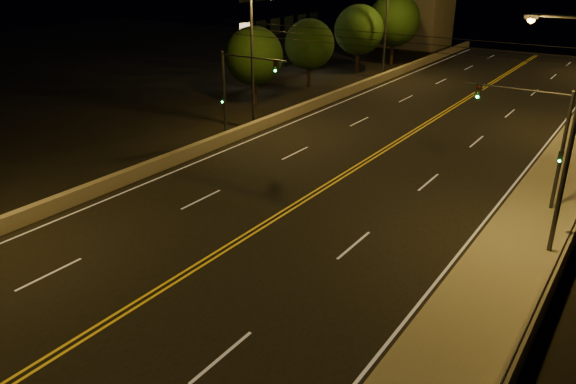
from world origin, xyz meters
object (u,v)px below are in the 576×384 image
Objects in this scene: traffic_signal_left at (235,88)px; tree_3 at (394,20)px; streetlight_1 at (567,127)px; traffic_signal_right at (542,135)px; tree_1 at (309,44)px; streetlight_5 at (255,51)px; streetlight_6 at (389,22)px; tree_2 at (359,30)px; tree_0 at (254,56)px.

traffic_signal_left is 0.77× the size of tree_3.
traffic_signal_right is (-1.54, 4.65, -1.79)m from streetlight_1.
tree_3 is at bearing 83.72° from tree_1.
tree_1 is (-24.35, 18.02, 0.16)m from traffic_signal_right.
streetlight_1 is at bearing -57.58° from tree_3.
streetlight_5 and streetlight_6 have the same top height.
tree_3 is (-2.72, 29.76, -0.64)m from streetlight_5.
streetlight_5 reaches higher than tree_2.
streetlight_6 is 1.24× the size of tree_3.
tree_2 reaches higher than traffic_signal_right.
streetlight_1 and streetlight_5 have the same top height.
tree_2 is at bearing 128.57° from streetlight_1.
tree_1 is at bearing -92.89° from tree_2.
tree_3 reaches higher than tree_1.
tree_0 reaches higher than traffic_signal_right.
tree_2 is (-23.89, 27.24, 0.62)m from traffic_signal_right.
streetlight_6 is 25.98m from traffic_signal_left.
streetlight_1 is at bearing -51.43° from tree_2.
streetlight_1 is 20.94m from traffic_signal_left.
streetlight_5 is 29.89m from tree_3.
tree_0 is at bearing -90.46° from tree_1.
traffic_signal_right is at bearing 108.29° from streetlight_1.
tree_3 is at bearing 78.77° from tree_2.
tree_2 reaches higher than tree_0.
streetlight_5 reaches higher than tree_0.
streetlight_1 reaches higher than traffic_signal_left.
tree_0 is at bearing 158.84° from traffic_signal_right.
tree_3 reaches higher than tree_2.
streetlight_1 is 1.55× the size of tree_1.
tree_2 is 6.34m from tree_3.
tree_1 is at bearing 143.50° from traffic_signal_right.
traffic_signal_right is 40.41m from tree_3.
streetlight_1 is 37.34m from streetlight_6.
traffic_signal_left is (-18.80, 0.00, 0.00)m from traffic_signal_right.
streetlight_6 is at bearing -18.80° from tree_2.
tree_1 is 9.24m from tree_2.
streetlight_6 is 17.11m from tree_0.
streetlight_1 reaches higher than tree_3.
tree_2 is at bearing 100.58° from traffic_signal_left.
streetlight_1 is 5.22m from traffic_signal_right.
tree_3 is (-3.86, 33.44, 1.15)m from traffic_signal_left.
traffic_signal_left is 11.00m from tree_0.
streetlight_6 reaches higher than tree_0.
tree_0 is 17.80m from tree_2.
tree_2 is at bearing 99.52° from streetlight_5.
traffic_signal_left is at bearing -72.82° from streetlight_5.
tree_0 is 24.07m from tree_3.
streetlight_6 reaches higher than tree_1.
streetlight_6 reaches higher than tree_2.
streetlight_5 is at bearing 158.79° from streetlight_1.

